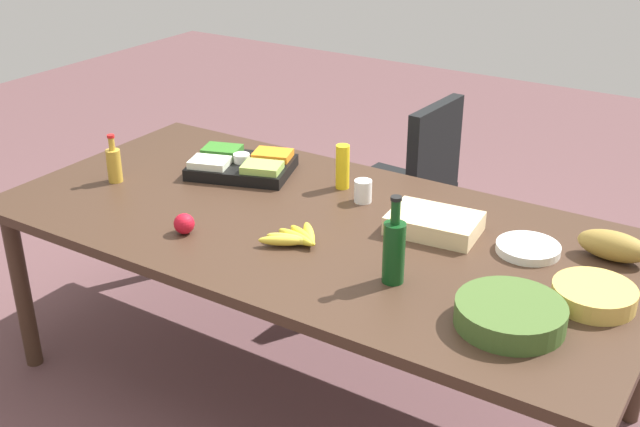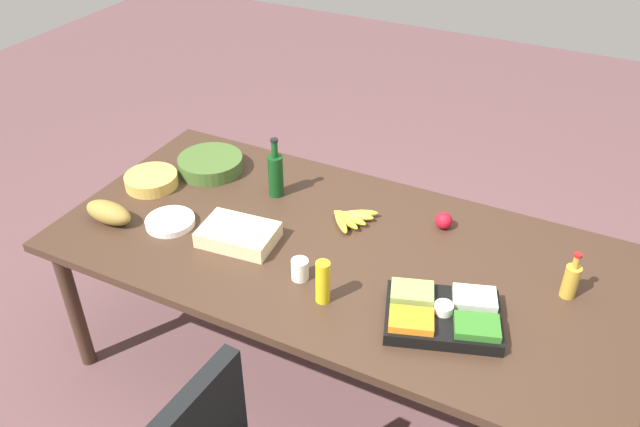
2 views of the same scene
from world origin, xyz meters
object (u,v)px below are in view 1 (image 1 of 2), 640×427
Objects in this scene: mustard_bottle at (343,167)px; office_chair at (402,209)px; conference_table at (317,237)px; sheet_cake at (434,223)px; dressing_bottle at (114,164)px; wine_bottle at (394,250)px; paper_plate_stack at (528,248)px; salad_bowl at (510,314)px; chip_bowl at (594,295)px; veggie_tray at (242,165)px; paper_cup at (363,191)px; apple_red at (184,224)px; bread_loaf at (613,246)px; banana_bunch at (296,237)px.

office_chair is at bearing -83.93° from mustard_bottle.
conference_table is 1.12m from office_chair.
dressing_bottle reaches higher than sheet_cake.
paper_plate_stack is at bearing -125.26° from wine_bottle.
wine_bottle is 0.92× the size of salad_bowl.
chip_bowl is (-0.62, 0.19, -0.00)m from sheet_cake.
veggie_tray reaches higher than chip_bowl.
wine_bottle is 0.42m from salad_bowl.
paper_cup is 1.01m from chip_bowl.
mustard_bottle is at bearing -46.93° from wine_bottle.
veggie_tray is 1.52× the size of salad_bowl.
paper_cup is (-0.59, -0.02, 0.01)m from veggie_tray.
office_chair reaches higher than apple_red.
paper_cup is (0.95, 0.04, -0.01)m from bread_loaf.
bread_loaf is at bearing 146.92° from office_chair.
sheet_cake is at bearing 175.19° from veggie_tray.
office_chair reaches higher than sheet_cake.
apple_red is 0.81m from wine_bottle.
paper_cup reaches higher than conference_table.
chip_bowl is (-1.03, 0.03, 0.09)m from conference_table.
paper_plate_stack is at bearing -174.48° from sheet_cake.
bread_loaf is 1.08m from banana_bunch.
wine_bottle is at bearing -172.99° from apple_red.
bread_loaf is at bearing -155.06° from apple_red.
wine_bottle is 1.25× the size of bread_loaf.
conference_table is 7.66× the size of sheet_cake.
dressing_bottle is (0.57, -0.21, 0.04)m from apple_red.
wine_bottle is 0.78m from mustard_bottle.
salad_bowl is (-0.80, 0.53, -0.01)m from paper_cup.
mustard_bottle reaches higher than banana_bunch.
paper_plate_stack is (-1.10, -0.53, -0.02)m from apple_red.
sheet_cake is at bearing -158.54° from conference_table.
salad_bowl is at bearing -177.45° from apple_red.
banana_bunch is at bearing 87.19° from paper_cup.
conference_table is at bearing 155.91° from veggie_tray.
bread_loaf is at bearing -167.00° from sheet_cake.
conference_table is at bearing -27.96° from wine_bottle.
bread_loaf is 1.09m from mustard_bottle.
salad_bowl is (-1.01, 1.33, 0.44)m from office_chair.
bread_loaf reaches higher than banana_bunch.
banana_bunch is 0.53m from mustard_bottle.
apple_red is 0.61m from dressing_bottle.
veggie_tray is at bearing -2.06° from paper_plate_stack.
wine_bottle is 3.32× the size of paper_cup.
dressing_bottle is at bearing -3.85° from banana_bunch.
apple_red is at bearing 21.17° from banana_bunch.
wine_bottle is at bearing 152.04° from conference_table.
banana_bunch is 0.82m from salad_bowl.
apple_red is (-0.18, 0.57, 0.00)m from veggie_tray.
banana_bunch is at bearing 176.15° from dressing_bottle.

